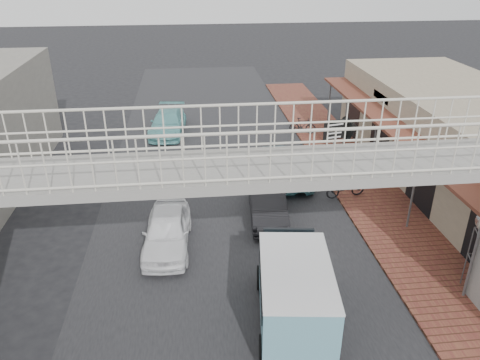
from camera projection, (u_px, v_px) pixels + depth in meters
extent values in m
plane|color=black|center=(229.00, 256.00, 16.30)|extent=(120.00, 120.00, 0.00)
cube|color=black|center=(229.00, 255.00, 16.30)|extent=(10.00, 60.00, 0.01)
cube|color=brown|center=(377.00, 203.00, 19.61)|extent=(3.00, 40.00, 0.10)
cube|color=gray|center=(475.00, 147.00, 20.10)|extent=(6.00, 18.00, 4.00)
cube|color=brown|center=(405.00, 130.00, 19.38)|extent=(1.80, 18.00, 0.12)
cube|color=silver|center=(382.00, 97.00, 22.37)|extent=(0.08, 2.60, 0.90)
cube|color=#B21914|center=(452.00, 147.00, 16.56)|extent=(0.08, 2.20, 0.80)
cube|color=gray|center=(243.00, 170.00, 10.49)|extent=(14.00, 2.00, 0.24)
cube|color=beige|center=(238.00, 127.00, 11.04)|extent=(14.00, 0.08, 1.10)
cube|color=beige|center=(249.00, 159.00, 9.35)|extent=(14.00, 0.08, 1.10)
imported|color=white|center=(167.00, 230.00, 16.52)|extent=(1.81, 4.02, 1.34)
imported|color=black|center=(267.00, 203.00, 18.40)|extent=(1.65, 3.97, 1.28)
imported|color=#70BBC2|center=(285.00, 164.00, 21.75)|extent=(2.76, 5.11, 1.36)
imported|color=#65AEAF|center=(168.00, 122.00, 27.18)|extent=(2.30, 4.65, 1.30)
cylinder|color=black|center=(261.00, 278.00, 14.57)|extent=(0.36, 0.79, 0.76)
cylinder|color=black|center=(316.00, 278.00, 14.55)|extent=(0.36, 0.79, 0.76)
cylinder|color=black|center=(264.00, 350.00, 11.92)|extent=(0.36, 0.79, 0.76)
cylinder|color=black|center=(331.00, 350.00, 11.90)|extent=(0.36, 0.79, 0.76)
cube|color=#67A2B3|center=(295.00, 292.00, 12.55)|extent=(2.28, 3.70, 1.47)
cube|color=#67A2B3|center=(289.00, 256.00, 14.47)|extent=(1.88, 1.20, 0.98)
cube|color=black|center=(296.00, 280.00, 12.37)|extent=(2.24, 3.06, 0.55)
cube|color=silver|center=(297.00, 269.00, 12.21)|extent=(2.30, 3.70, 0.07)
imported|color=black|center=(346.00, 187.00, 19.84)|extent=(1.86, 0.92, 0.93)
imported|color=black|center=(303.00, 126.00, 26.93)|extent=(1.59, 0.81, 0.92)
cylinder|color=#59595B|center=(467.00, 256.00, 14.32)|extent=(0.04, 0.04, 2.07)
cylinder|color=#59595B|center=(471.00, 266.00, 13.88)|extent=(0.04, 0.04, 2.07)
cylinder|color=#59595B|center=(333.00, 151.00, 21.00)|extent=(0.10, 0.10, 2.81)
cube|color=black|center=(336.00, 130.00, 20.53)|extent=(1.15, 0.31, 0.87)
cone|color=black|center=(352.00, 128.00, 20.77)|extent=(0.80, 1.17, 1.07)
cube|color=white|center=(335.00, 131.00, 20.51)|extent=(0.76, 0.18, 0.58)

